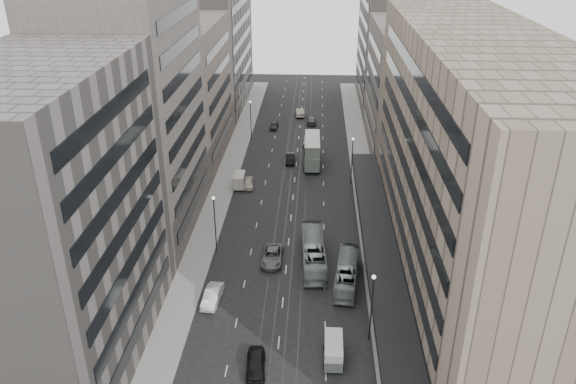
% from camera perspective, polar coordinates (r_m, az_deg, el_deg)
% --- Properties ---
extents(ground, '(220.00, 220.00, 0.00)m').
position_cam_1_polar(ground, '(66.87, -0.60, -11.68)').
color(ground, black).
rests_on(ground, ground).
extents(sidewalk_right, '(4.00, 125.00, 0.15)m').
position_cam_1_polar(sidewalk_right, '(99.50, 7.64, 1.51)').
color(sidewalk_right, gray).
rests_on(sidewalk_right, ground).
extents(sidewalk_left, '(4.00, 125.00, 0.15)m').
position_cam_1_polar(sidewalk_left, '(100.32, -6.15, 1.81)').
color(sidewalk_left, gray).
rests_on(sidewalk_left, ground).
extents(department_store, '(19.20, 60.00, 30.00)m').
position_cam_1_polar(department_store, '(68.55, 17.99, 2.44)').
color(department_store, gray).
rests_on(department_store, ground).
extents(building_right_mid, '(15.00, 28.00, 24.00)m').
position_cam_1_polar(building_right_mid, '(110.25, 12.49, 10.17)').
color(building_right_mid, '#4B4541').
rests_on(building_right_mid, ground).
extents(building_right_far, '(15.00, 32.00, 28.00)m').
position_cam_1_polar(building_right_far, '(138.70, 10.73, 14.34)').
color(building_right_far, slate).
rests_on(building_right_far, ground).
extents(building_left_a, '(15.00, 28.00, 30.00)m').
position_cam_1_polar(building_left_a, '(57.45, -23.17, -3.05)').
color(building_left_a, slate).
rests_on(building_left_a, ground).
extents(building_left_b, '(15.00, 26.00, 34.00)m').
position_cam_1_polar(building_left_b, '(79.71, -15.55, 7.59)').
color(building_left_b, '#4B4541').
rests_on(building_left_b, ground).
extents(building_left_c, '(15.00, 28.00, 25.00)m').
position_cam_1_polar(building_left_c, '(105.82, -10.94, 9.94)').
color(building_left_c, '#685A51').
rests_on(building_left_c, ground).
extents(building_left_d, '(15.00, 38.00, 28.00)m').
position_cam_1_polar(building_left_d, '(136.86, -7.84, 14.39)').
color(building_left_d, slate).
rests_on(building_left_d, ground).
extents(lamp_right_near, '(0.44, 0.44, 8.32)m').
position_cam_1_polar(lamp_right_near, '(59.99, 8.53, -10.82)').
color(lamp_right_near, '#262628').
rests_on(lamp_right_near, ground).
extents(lamp_right_far, '(0.44, 0.44, 8.32)m').
position_cam_1_polar(lamp_right_far, '(95.02, 6.54, 3.74)').
color(lamp_right_far, '#262628').
rests_on(lamp_right_far, ground).
extents(lamp_left_near, '(0.44, 0.44, 8.32)m').
position_cam_1_polar(lamp_left_near, '(75.15, -7.46, -2.59)').
color(lamp_left_near, '#262628').
rests_on(lamp_left_near, ground).
extents(lamp_left_far, '(0.44, 0.44, 8.32)m').
position_cam_1_polar(lamp_left_far, '(114.35, -3.81, 7.72)').
color(lamp_left_far, '#262628').
rests_on(lamp_left_far, ground).
extents(bus_near, '(3.67, 10.81, 2.95)m').
position_cam_1_polar(bus_near, '(70.49, 6.00, -8.15)').
color(bus_near, gray).
rests_on(bus_near, ground).
extents(bus_far, '(3.55, 12.48, 3.44)m').
position_cam_1_polar(bus_far, '(73.78, 2.59, -6.09)').
color(bus_far, '#95A099').
rests_on(bus_far, ground).
extents(double_decker, '(3.08, 9.64, 5.25)m').
position_cam_1_polar(double_decker, '(102.87, 2.47, 4.23)').
color(double_decker, slate).
rests_on(double_decker, ground).
extents(vw_microbus, '(2.10, 4.48, 2.41)m').
position_cam_1_polar(vw_microbus, '(59.57, 4.64, -15.67)').
color(vw_microbus, '#515758').
rests_on(vw_microbus, ground).
extents(panel_van, '(1.99, 3.89, 2.42)m').
position_cam_1_polar(panel_van, '(94.80, -4.97, 1.21)').
color(panel_van, beige).
rests_on(panel_van, ground).
extents(sedan_0, '(2.23, 4.85, 1.61)m').
position_cam_1_polar(sedan_0, '(58.77, -3.30, -17.02)').
color(sedan_0, black).
rests_on(sedan_0, ground).
extents(sedan_1, '(2.12, 5.10, 1.64)m').
position_cam_1_polar(sedan_1, '(67.92, -7.70, -10.42)').
color(sedan_1, silver).
rests_on(sedan_1, ground).
extents(sedan_2, '(2.73, 5.84, 1.62)m').
position_cam_1_polar(sedan_2, '(74.57, -1.62, -6.52)').
color(sedan_2, slate).
rests_on(sedan_2, ground).
extents(sedan_4, '(2.07, 4.48, 1.49)m').
position_cam_1_polar(sedan_4, '(95.01, -4.02, 0.91)').
color(sedan_4, beige).
rests_on(sedan_4, ground).
extents(sedan_5, '(1.78, 4.74, 1.55)m').
position_cam_1_polar(sedan_5, '(104.74, 0.22, 3.45)').
color(sedan_5, black).
rests_on(sedan_5, ground).
extents(sedan_6, '(2.97, 5.96, 1.62)m').
position_cam_1_polar(sedan_6, '(113.52, 2.26, 5.27)').
color(sedan_6, '#B8B9B5').
rests_on(sedan_6, ground).
extents(sedan_7, '(2.23, 5.23, 1.50)m').
position_cam_1_polar(sedan_7, '(125.64, 2.40, 7.31)').
color(sedan_7, '#4E4E50').
rests_on(sedan_7, ground).
extents(sedan_8, '(1.84, 4.23, 1.42)m').
position_cam_1_polar(sedan_8, '(122.26, -1.42, 6.77)').
color(sedan_8, black).
rests_on(sedan_8, ground).
extents(sedan_9, '(2.16, 5.25, 1.69)m').
position_cam_1_polar(sedan_9, '(130.60, 1.22, 8.10)').
color(sedan_9, '#B2A994').
rests_on(sedan_9, ground).
extents(pedestrian, '(0.89, 0.76, 2.07)m').
position_cam_1_polar(pedestrian, '(60.12, 9.65, -15.75)').
color(pedestrian, black).
rests_on(pedestrian, sidewalk_right).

